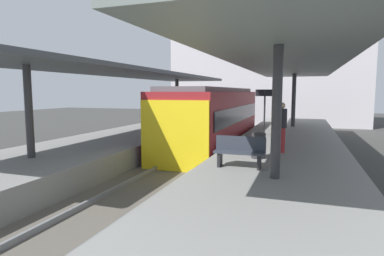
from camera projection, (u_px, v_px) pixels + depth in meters
name	position (u px, v px, depth m)	size (l,w,h in m)	color
ground_plane	(193.00, 164.00, 13.84)	(80.00, 80.00, 0.00)	#383835
platform_left	(116.00, 148.00, 15.02)	(4.40, 28.00, 1.00)	gray
platform_right	(285.00, 159.00, 12.55)	(4.40, 28.00, 1.00)	gray
track_ballast	(193.00, 162.00, 13.83)	(3.20, 28.00, 0.20)	#59544C
rail_near_side	(177.00, 157.00, 14.05)	(0.08, 28.00, 0.14)	slate
rail_far_side	(209.00, 159.00, 13.58)	(0.08, 28.00, 0.14)	slate
commuter_train	(213.00, 118.00, 16.71)	(2.78, 10.80, 3.10)	maroon
canopy_left	(129.00, 74.00, 15.95)	(4.18, 21.00, 3.10)	#333335
canopy_right	(290.00, 65.00, 13.45)	(4.18, 21.00, 3.35)	#333335
platform_bench	(240.00, 151.00, 8.97)	(1.40, 0.41, 0.86)	black
platform_sign	(265.00, 102.00, 15.60)	(0.90, 0.08, 2.21)	#262628
litter_bin	(258.00, 146.00, 10.24)	(0.44, 0.44, 0.80)	#2D2D30
passenger_near_bench	(281.00, 127.00, 11.13)	(0.36, 0.36, 1.74)	maroon
station_building_backdrop	(267.00, 67.00, 31.73)	(18.00, 6.00, 11.00)	#B7B2B7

